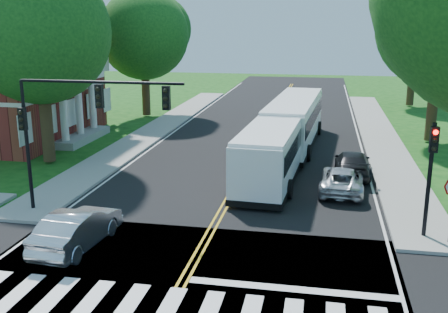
% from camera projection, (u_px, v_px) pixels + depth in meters
% --- Properties ---
extents(ground, '(140.00, 140.00, 0.00)m').
position_uv_depth(ground, '(170.00, 305.00, 15.47)').
color(ground, '#114412').
rests_on(ground, ground).
extents(road, '(14.00, 96.00, 0.01)m').
position_uv_depth(road, '(252.00, 156.00, 32.59)').
color(road, black).
rests_on(road, ground).
extents(cross_road, '(60.00, 12.00, 0.01)m').
position_uv_depth(cross_road, '(170.00, 305.00, 15.47)').
color(cross_road, black).
rests_on(cross_road, ground).
extents(center_line, '(0.36, 70.00, 0.01)m').
position_uv_depth(center_line, '(260.00, 141.00, 36.39)').
color(center_line, gold).
rests_on(center_line, road).
extents(edge_line_w, '(0.12, 70.00, 0.01)m').
position_uv_depth(edge_line_w, '(166.00, 137.00, 37.62)').
color(edge_line_w, silver).
rests_on(edge_line_w, road).
extents(edge_line_e, '(0.12, 70.00, 0.01)m').
position_uv_depth(edge_line_e, '(361.00, 146.00, 35.16)').
color(edge_line_e, silver).
rests_on(edge_line_e, road).
extents(crosswalk, '(12.60, 3.00, 0.01)m').
position_uv_depth(crosswalk, '(165.00, 313.00, 14.99)').
color(crosswalk, silver).
rests_on(crosswalk, road).
extents(stop_bar, '(6.60, 0.40, 0.01)m').
position_uv_depth(stop_bar, '(293.00, 289.00, 16.36)').
color(stop_bar, silver).
rests_on(stop_bar, road).
extents(sidewalk_nw, '(2.60, 40.00, 0.15)m').
position_uv_depth(sidewalk_nw, '(159.00, 128.00, 40.73)').
color(sidewalk_nw, gray).
rests_on(sidewalk_nw, ground).
extents(sidewalk_ne, '(2.60, 40.00, 0.15)m').
position_uv_depth(sidewalk_ne, '(380.00, 136.00, 37.73)').
color(sidewalk_ne, gray).
rests_on(sidewalk_ne, ground).
extents(tree_west_near, '(8.00, 8.00, 11.40)m').
position_uv_depth(tree_west_near, '(39.00, 32.00, 28.98)').
color(tree_west_near, '#302213').
rests_on(tree_west_near, ground).
extents(tree_west_far, '(7.60, 7.60, 10.67)m').
position_uv_depth(tree_west_far, '(144.00, 35.00, 44.23)').
color(tree_west_far, '#302213').
rests_on(tree_west_far, ground).
extents(tree_east_mid, '(8.40, 8.40, 11.93)m').
position_uv_depth(tree_east_mid, '(441.00, 25.00, 34.24)').
color(tree_east_mid, '#302213').
rests_on(tree_east_mid, ground).
extents(tree_east_far, '(7.20, 7.20, 10.34)m').
position_uv_depth(tree_east_far, '(416.00, 35.00, 49.53)').
color(tree_east_far, '#302213').
rests_on(tree_east_far, ground).
extents(signal_nw, '(7.15, 0.46, 5.66)m').
position_uv_depth(signal_nw, '(75.00, 115.00, 21.54)').
color(signal_nw, black).
rests_on(signal_nw, ground).
extents(signal_ne, '(0.30, 0.46, 4.40)m').
position_uv_depth(signal_ne, '(431.00, 165.00, 19.37)').
color(signal_ne, black).
rests_on(signal_ne, ground).
extents(bus_lead, '(3.32, 11.68, 2.99)m').
position_uv_depth(bus_lead, '(275.00, 148.00, 27.91)').
color(bus_lead, white).
rests_on(bus_lead, road).
extents(bus_follow, '(3.58, 12.44, 3.18)m').
position_uv_depth(bus_follow, '(294.00, 121.00, 34.77)').
color(bus_follow, white).
rests_on(bus_follow, road).
extents(hatchback, '(1.88, 4.51, 1.45)m').
position_uv_depth(hatchback, '(78.00, 228.00, 19.26)').
color(hatchback, silver).
rests_on(hatchback, road).
extents(suv, '(2.33, 4.55, 1.23)m').
position_uv_depth(suv, '(342.00, 180.00, 25.55)').
color(suv, silver).
rests_on(suv, road).
extents(dark_sedan, '(1.93, 4.60, 1.33)m').
position_uv_depth(dark_sedan, '(352.00, 164.00, 28.24)').
color(dark_sedan, black).
rests_on(dark_sedan, road).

